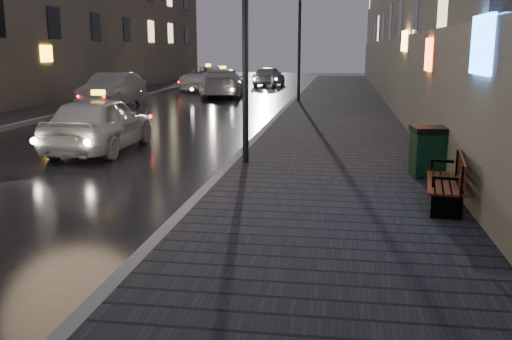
{
  "coord_description": "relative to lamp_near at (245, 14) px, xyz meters",
  "views": [
    {
      "loc": [
        4.02,
        -6.78,
        2.75
      ],
      "look_at": [
        2.7,
        1.99,
        0.85
      ],
      "focal_mm": 40.0,
      "sensor_mm": 36.0,
      "label": 1
    }
  ],
  "objects": [
    {
      "name": "taxi_mid",
      "position": [
        -4.65,
        19.76,
        -2.68
      ],
      "size": [
        2.88,
        5.8,
        1.62
      ],
      "primitive_type": "imported",
      "rotation": [
        0.0,
        0.0,
        3.25
      ],
      "color": "silver",
      "rests_on": "ground"
    },
    {
      "name": "taxi_near",
      "position": [
        -4.3,
        1.76,
        -2.73
      ],
      "size": [
        1.89,
        4.5,
        1.52
      ],
      "primitive_type": "imported",
      "rotation": [
        0.0,
        0.0,
        3.16
      ],
      "color": "silver",
      "rests_on": "ground"
    },
    {
      "name": "lamp_far",
      "position": [
        0.0,
        16.0,
        0.0
      ],
      "size": [
        0.36,
        0.36,
        5.28
      ],
      "color": "black",
      "rests_on": "sidewalk"
    },
    {
      "name": "lamp_near",
      "position": [
        0.0,
        0.0,
        0.0
      ],
      "size": [
        0.36,
        0.36,
        5.28
      ],
      "color": "black",
      "rests_on": "sidewalk"
    },
    {
      "name": "sidewalk",
      "position": [
        2.05,
        15.0,
        -3.41
      ],
      "size": [
        4.6,
        58.0,
        0.15
      ],
      "primitive_type": "cube",
      "color": "black",
      "rests_on": "ground"
    },
    {
      "name": "trash_bin",
      "position": [
        3.95,
        -0.88,
        -2.81
      ],
      "size": [
        0.76,
        0.76,
        1.04
      ],
      "rotation": [
        0.0,
        0.0,
        0.13
      ],
      "color": "black",
      "rests_on": "sidewalk"
    },
    {
      "name": "car_left_mid",
      "position": [
        -8.65,
        13.18,
        -2.69
      ],
      "size": [
        1.73,
        4.86,
        1.6
      ],
      "primitive_type": "imported",
      "rotation": [
        0.0,
        0.0,
        0.01
      ],
      "color": "gray",
      "rests_on": "ground"
    },
    {
      "name": "building_far_c",
      "position": [
        -15.35,
        33.0,
        2.01
      ],
      "size": [
        6.0,
        22.0,
        11.0
      ],
      "primitive_type": "cube",
      "color": "#6B6051",
      "rests_on": "ground"
    },
    {
      "name": "car_far",
      "position": [
        -3.28,
        29.89,
        -2.76
      ],
      "size": [
        2.25,
        4.48,
        1.46
      ],
      "primitive_type": "imported",
      "rotation": [
        0.0,
        0.0,
        3.02
      ],
      "color": "#ABABB3",
      "rests_on": "ground"
    },
    {
      "name": "taxi_far",
      "position": [
        -6.7,
        24.78,
        -2.68
      ],
      "size": [
        3.09,
        5.97,
        1.61
      ],
      "primitive_type": "imported",
      "rotation": [
        0.0,
        0.0,
        -0.07
      ],
      "color": "white",
      "rests_on": "ground"
    },
    {
      "name": "curb_far",
      "position": [
        -9.25,
        15.0,
        -3.41
      ],
      "size": [
        0.2,
        58.0,
        0.15
      ],
      "primitive_type": "cube",
      "color": "slate",
      "rests_on": "ground"
    },
    {
      "name": "bench",
      "position": [
        3.98,
        -3.22,
        -2.9
      ],
      "size": [
        0.8,
        1.76,
        0.87
      ],
      "rotation": [
        0.0,
        0.0,
        -0.13
      ],
      "color": "black",
      "rests_on": "sidewalk"
    },
    {
      "name": "curb",
      "position": [
        -0.35,
        15.0,
        -3.41
      ],
      "size": [
        0.2,
        58.0,
        0.15
      ],
      "primitive_type": "cube",
      "color": "slate",
      "rests_on": "ground"
    },
    {
      "name": "ground",
      "position": [
        -1.85,
        -6.0,
        -3.49
      ],
      "size": [
        120.0,
        120.0,
        0.0
      ],
      "primitive_type": "plane",
      "color": "black",
      "rests_on": "ground"
    },
    {
      "name": "sidewalk_far",
      "position": [
        -10.55,
        15.0,
        -3.41
      ],
      "size": [
        2.4,
        58.0,
        0.15
      ],
      "primitive_type": "cube",
      "color": "black",
      "rests_on": "ground"
    }
  ]
}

